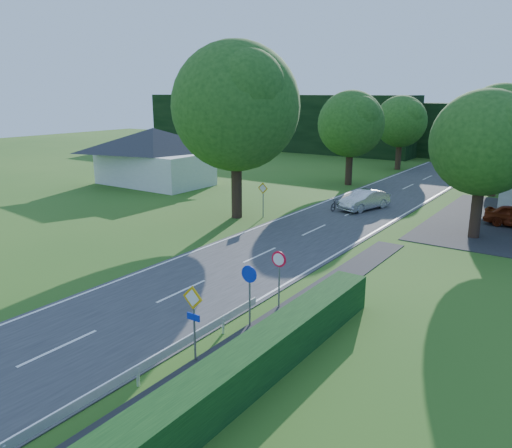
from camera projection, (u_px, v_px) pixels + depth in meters
The scene contains 19 objects.
road at pixel (280, 246), 27.84m from camera, with size 7.00×80.00×0.04m, color #323335.
line_edge_left at pixel (234, 236), 29.62m from camera, with size 0.12×80.00×0.01m, color white.
line_edge_right at pixel (333, 256), 26.05m from camera, with size 0.12×80.00×0.01m, color white.
line_centre at pixel (280, 246), 27.83m from camera, with size 0.12×80.00×0.01m, color white, non-canonical shape.
tree_main at pixel (236, 132), 32.84m from camera, with size 9.40×9.40×11.64m, color #1D4815, non-canonical shape.
tree_left_far at pixel (350, 138), 45.41m from camera, with size 7.00×7.00×8.58m, color #1D4815, non-canonical shape.
tree_right_far at pixel (498, 141), 40.34m from camera, with size 7.40×7.40×9.09m, color #1D4815, non-canonical shape.
tree_left_back at pixel (400, 133), 54.75m from camera, with size 6.60×6.60×8.07m, color #1D4815, non-canonical shape.
tree_right_back at pixel (501, 142), 47.45m from camera, with size 6.20×6.20×7.56m, color #1D4815, non-canonical shape.
tree_right_mid at pixel (482, 165), 28.44m from camera, with size 7.00×7.00×8.58m, color #1D4815, non-canonical shape.
treeline_left at pixel (270, 122), 75.62m from camera, with size 44.00×6.00×8.00m, color black.
bungalow_left at pixel (154, 155), 46.10m from camera, with size 11.00×6.50×5.20m.
streetlight at pixel (481, 158), 30.23m from camera, with size 2.03×0.18×8.00m.
sign_priority_right at pixel (193, 310), 15.46m from camera, with size 0.78×0.09×2.59m.
sign_roundabout at pixel (249, 284), 17.88m from camera, with size 0.64×0.08×2.37m.
sign_speed_limit at pixel (279, 266), 19.44m from camera, with size 0.64×0.11×2.37m.
sign_priority_left at pixel (263, 193), 33.84m from camera, with size 0.78×0.09×2.44m.
moving_car at pixel (364, 200), 36.33m from camera, with size 1.49×4.27×1.41m, color silver.
motorcycle at pixel (338, 204), 36.17m from camera, with size 0.62×1.76×0.93m, color black.
Camera 1 is at (14.01, -2.66, 8.31)m, focal length 35.00 mm.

